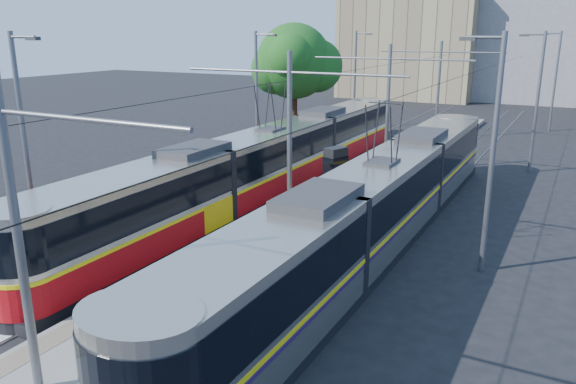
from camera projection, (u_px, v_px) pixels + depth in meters
The scene contains 13 objects.
ground at pixel (159, 322), 16.02m from camera, with size 160.00×160.00×0.00m, color black.
platform at pixel (367, 181), 30.41m from camera, with size 4.00×50.00×0.30m, color gray.
tactile_strip_left at pixel (342, 175), 31.02m from camera, with size 0.70×50.00×0.01m, color gray.
tactile_strip_right at pixel (393, 182), 29.71m from camera, with size 0.70×50.00×0.01m, color gray.
rails at pixel (367, 184), 30.44m from camera, with size 8.71×70.00×0.03m.
tram_left at pixel (271, 161), 28.05m from camera, with size 2.43×30.94×5.50m.
tram_right at pixel (380, 200), 21.09m from camera, with size 2.43×27.82×5.50m.
catenary at pixel (350, 106), 26.78m from camera, with size 9.20×70.00×7.00m.
street_lamps at pixel (393, 99), 32.69m from camera, with size 15.18×38.22×8.00m.
shelter at pixel (335, 171), 26.68m from camera, with size 0.98×1.25×2.42m.
tree at pixel (300, 63), 40.07m from camera, with size 5.91×5.46×8.59m.
building_left at pixel (413, 45), 69.70m from camera, with size 16.32×12.24×12.67m.
building_centre at pixel (559, 27), 65.29m from camera, with size 18.36×14.28×16.94m.
Camera 1 is at (10.00, -10.96, 7.99)m, focal length 35.00 mm.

